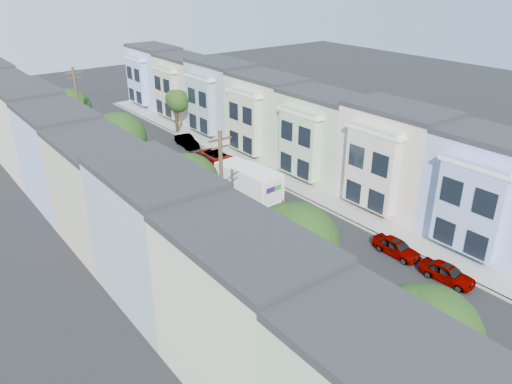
% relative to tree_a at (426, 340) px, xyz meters
% --- Properties ---
extents(ground, '(160.00, 160.00, 0.00)m').
position_rel_tree_a_xyz_m(ground, '(6.30, 13.51, -4.77)').
color(ground, black).
rests_on(ground, ground).
extents(road_slab, '(12.00, 70.00, 0.02)m').
position_rel_tree_a_xyz_m(road_slab, '(6.30, 28.51, -4.76)').
color(road_slab, black).
rests_on(road_slab, ground).
extents(curb_left, '(0.30, 70.00, 0.15)m').
position_rel_tree_a_xyz_m(curb_left, '(0.25, 28.51, -4.70)').
color(curb_left, gray).
rests_on(curb_left, ground).
extents(curb_right, '(0.30, 70.00, 0.15)m').
position_rel_tree_a_xyz_m(curb_right, '(12.35, 28.51, -4.70)').
color(curb_right, gray).
rests_on(curb_right, ground).
extents(sidewalk_left, '(2.60, 70.00, 0.15)m').
position_rel_tree_a_xyz_m(sidewalk_left, '(-1.05, 28.51, -4.70)').
color(sidewalk_left, gray).
rests_on(sidewalk_left, ground).
extents(sidewalk_right, '(2.60, 70.00, 0.15)m').
position_rel_tree_a_xyz_m(sidewalk_right, '(13.65, 28.51, -4.70)').
color(sidewalk_right, gray).
rests_on(sidewalk_right, ground).
extents(centerline, '(0.12, 70.00, 0.01)m').
position_rel_tree_a_xyz_m(centerline, '(6.30, 28.51, -4.77)').
color(centerline, gold).
rests_on(centerline, ground).
extents(townhouse_row_left, '(5.00, 70.00, 8.50)m').
position_rel_tree_a_xyz_m(townhouse_row_left, '(-4.85, 28.51, -4.77)').
color(townhouse_row_left, '#A4C59A').
rests_on(townhouse_row_left, ground).
extents(townhouse_row_right, '(5.00, 70.00, 8.50)m').
position_rel_tree_a_xyz_m(townhouse_row_right, '(17.45, 28.51, -4.77)').
color(townhouse_row_right, '#A4C59A').
rests_on(townhouse_row_right, ground).
extents(tree_a, '(4.70, 4.70, 7.14)m').
position_rel_tree_a_xyz_m(tree_a, '(0.00, 0.00, 0.00)').
color(tree_a, black).
rests_on(tree_a, ground).
extents(tree_b, '(4.70, 4.70, 7.84)m').
position_rel_tree_a_xyz_m(tree_b, '(-0.00, 8.35, 0.69)').
color(tree_b, black).
rests_on(tree_b, ground).
extents(tree_c, '(4.70, 4.70, 7.27)m').
position_rel_tree_a_xyz_m(tree_c, '(-0.00, 20.06, 0.12)').
color(tree_c, black).
rests_on(tree_c, ground).
extents(tree_d, '(4.70, 4.70, 7.70)m').
position_rel_tree_a_xyz_m(tree_d, '(-0.00, 31.67, 0.56)').
color(tree_d, black).
rests_on(tree_d, ground).
extents(tree_e, '(4.70, 4.70, 7.39)m').
position_rel_tree_a_xyz_m(tree_e, '(-0.00, 44.88, 0.25)').
color(tree_e, black).
rests_on(tree_e, ground).
extents(tree_far_r, '(2.79, 2.79, 5.41)m').
position_rel_tree_a_xyz_m(tree_far_r, '(13.19, 44.91, -0.83)').
color(tree_far_r, black).
rests_on(tree_far_r, ground).
extents(utility_pole_near, '(1.60, 0.26, 10.00)m').
position_rel_tree_a_xyz_m(utility_pole_near, '(0.00, 15.51, 0.38)').
color(utility_pole_near, '#42301E').
rests_on(utility_pole_near, ground).
extents(utility_pole_far, '(1.60, 0.26, 10.00)m').
position_rel_tree_a_xyz_m(utility_pole_far, '(0.00, 41.51, 0.38)').
color(utility_pole_far, '#42301E').
rests_on(utility_pole_far, ground).
extents(fedex_truck, '(2.56, 6.66, 3.19)m').
position_rel_tree_a_xyz_m(fedex_truck, '(8.20, 23.62, -2.99)').
color(fedex_truck, silver).
rests_on(fedex_truck, ground).
extents(lead_sedan, '(2.59, 4.96, 1.53)m').
position_rel_tree_a_xyz_m(lead_sedan, '(9.00, 32.96, -4.01)').
color(lead_sedan, black).
rests_on(lead_sedan, ground).
extents(parked_left_b, '(1.93, 4.38, 1.41)m').
position_rel_tree_a_xyz_m(parked_left_b, '(1.40, 7.32, -4.07)').
color(parked_left_b, black).
rests_on(parked_left_b, ground).
extents(parked_left_c, '(2.14, 5.01, 1.50)m').
position_rel_tree_a_xyz_m(parked_left_c, '(1.40, 14.64, -4.02)').
color(parked_left_c, '#A4A4A4').
rests_on(parked_left_c, ground).
extents(parked_left_d, '(2.45, 4.94, 1.43)m').
position_rel_tree_a_xyz_m(parked_left_d, '(1.40, 26.15, -4.06)').
color(parked_left_d, '#350814').
rests_on(parked_left_d, ground).
extents(parked_right_a, '(1.79, 3.96, 1.25)m').
position_rel_tree_a_xyz_m(parked_right_a, '(11.20, 5.55, -4.15)').
color(parked_right_a, slate).
rests_on(parked_right_a, ground).
extents(parked_right_b, '(1.49, 3.87, 1.25)m').
position_rel_tree_a_xyz_m(parked_right_b, '(11.20, 9.72, -4.15)').
color(parked_right_b, white).
rests_on(parked_right_b, ground).
extents(parked_right_c, '(2.51, 4.78, 1.28)m').
position_rel_tree_a_xyz_m(parked_right_c, '(11.20, 33.27, -4.13)').
color(parked_right_c, black).
rests_on(parked_right_c, ground).
extents(parked_right_d, '(1.72, 4.06, 1.32)m').
position_rel_tree_a_xyz_m(parked_right_d, '(11.20, 39.65, -4.11)').
color(parked_right_d, black).
rests_on(parked_right_d, ground).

